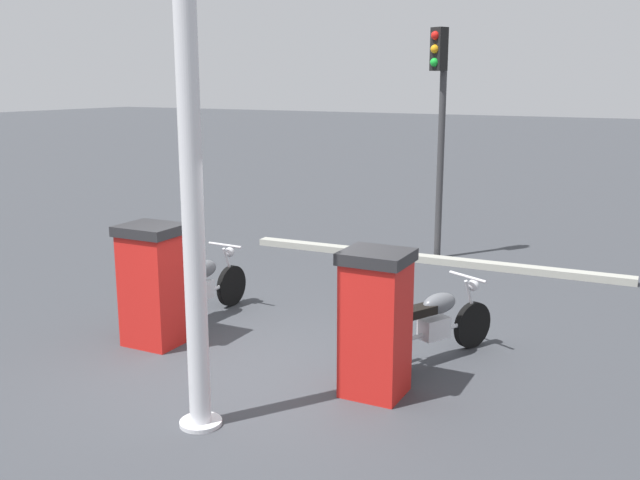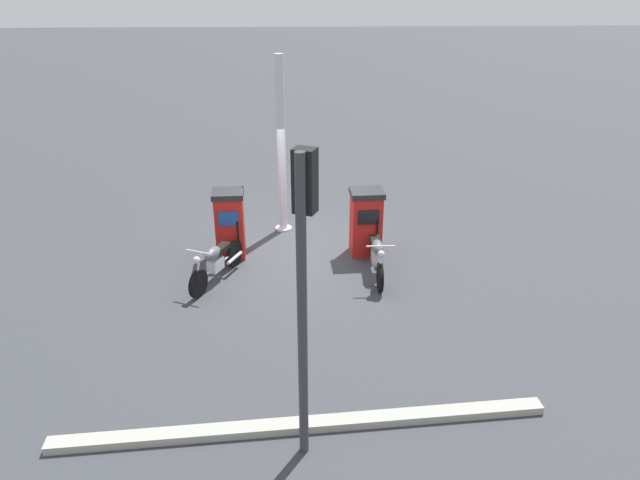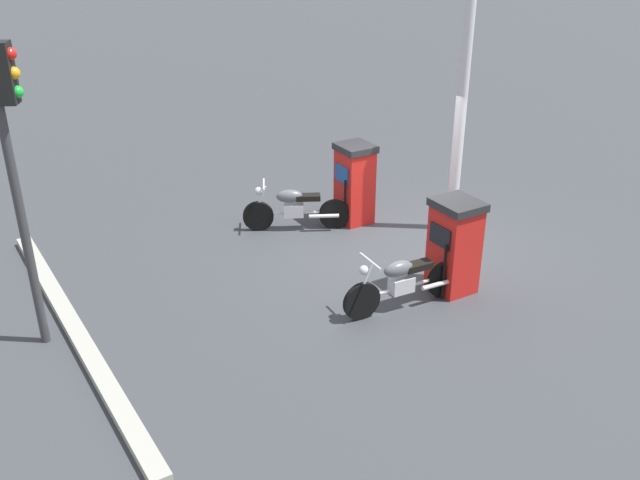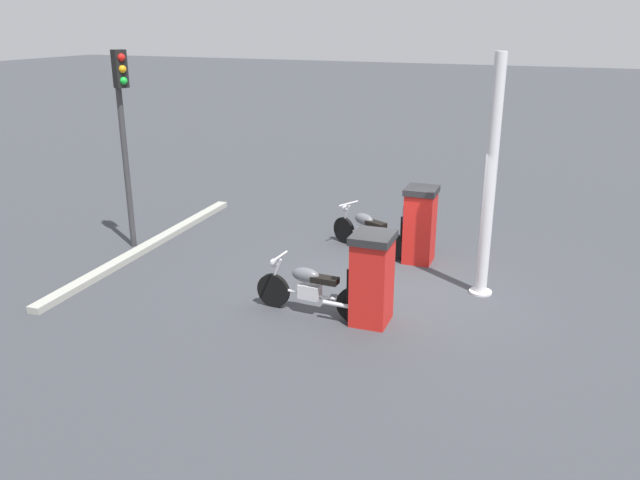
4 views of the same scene
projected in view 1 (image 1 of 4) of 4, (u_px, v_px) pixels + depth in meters
The scene contains 8 objects.
ground_plane at pixel (250, 369), 8.06m from camera, with size 120.00×120.00×0.00m, color #383A3F.
fuel_pump_near at pixel (376, 322), 7.28m from camera, with size 0.66×0.69×1.52m.
fuel_pump_far at pixel (153, 284), 8.70m from camera, with size 0.68×0.74×1.49m.
motorcycle_near_pump at pixel (433, 324), 8.25m from camera, with size 1.83×0.96×0.92m.
motorcycle_far_pump at pixel (199, 288), 9.68m from camera, with size 2.03×0.56×0.93m.
roadside_traffic_light at pixel (440, 105), 12.48m from camera, with size 0.40×0.30×4.04m.
canopy_support_pole at pixel (193, 217), 6.33m from camera, with size 0.40×0.40×4.13m.
road_edge_kerb at pixel (429, 259), 12.77m from camera, with size 0.71×6.83×0.12m.
Camera 1 is at (-6.20, -4.39, 3.17)m, focal length 40.36 mm.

